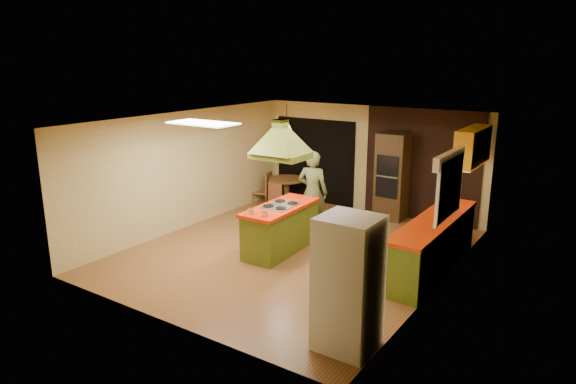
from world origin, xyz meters
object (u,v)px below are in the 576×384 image
Objects in this scene: dining_table at (287,186)px; refrigerator at (348,284)px; man at (313,192)px; wall_oven at (392,177)px; canister_large at (454,197)px; kitchen_island at (281,228)px.

refrigerator is at bearing -49.41° from dining_table.
man reaches higher than refrigerator.
refrigerator reaches higher than dining_table.
man is at bearing -118.67° from wall_oven.
refrigerator is 4.22m from canister_large.
canister_large is at bearing 34.50° from kitchen_island.
wall_oven is at bearing -130.20° from man.
kitchen_island is at bearing -58.13° from dining_table.
canister_large is at bearing -10.11° from dining_table.
man reaches higher than dining_table.
refrigerator reaches higher than kitchen_island.
kitchen_island reaches higher than dining_table.
dining_table is (-1.63, 1.46, -0.40)m from man.
wall_oven reaches higher than refrigerator.
man is 2.22m from dining_table.
dining_table is at bearing 130.81° from refrigerator.
canister_large is (1.71, -1.14, 0.05)m from wall_oven.
kitchen_island is 7.92× the size of canister_large.
man is 7.65× the size of canister_large.
wall_oven reaches higher than canister_large.
kitchen_island is at bearing -143.85° from canister_large.
wall_oven is 2.68m from dining_table.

